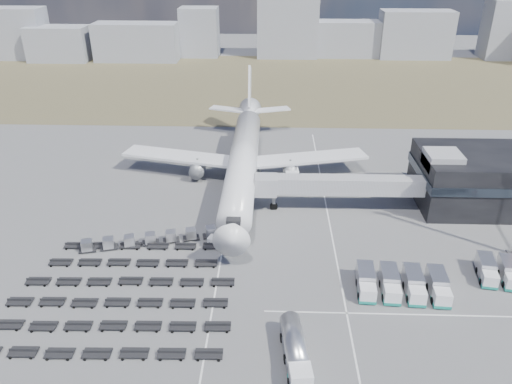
{
  "coord_description": "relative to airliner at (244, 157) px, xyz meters",
  "views": [
    {
      "loc": [
        5.69,
        -60.27,
        44.5
      ],
      "look_at": [
        2.96,
        19.34,
        4.0
      ],
      "focal_mm": 35.0,
      "sensor_mm": 36.0,
      "label": 1
    }
  ],
  "objects": [
    {
      "name": "fuel_tanker",
      "position": [
        8.81,
        -49.1,
        -3.64
      ],
      "size": [
        3.71,
        10.47,
        3.31
      ],
      "rotation": [
        0.0,
        0.0,
        0.11
      ],
      "color": "silver",
      "rests_on": "ground"
    },
    {
      "name": "catering_truck",
      "position": [
        9.76,
        -0.91,
        -3.74
      ],
      "size": [
        3.03,
        6.73,
        3.03
      ],
      "rotation": [
        0.0,
        0.0,
        0.05
      ],
      "color": "silver",
      "rests_on": "ground"
    },
    {
      "name": "terminal",
      "position": [
        47.77,
        -8.41,
        -0.04
      ],
      "size": [
        30.4,
        16.4,
        11.0
      ],
      "color": "black",
      "rests_on": "ground"
    },
    {
      "name": "service_trucks_near",
      "position": [
        24.18,
        -35.7,
        -3.81
      ],
      "size": [
        12.66,
        7.53,
        2.72
      ],
      "rotation": [
        0.0,
        0.0,
        -0.06
      ],
      "color": "silver",
      "rests_on": "ground"
    },
    {
      "name": "lane_markings",
      "position": [
        9.77,
        -29.38,
        -5.29
      ],
      "size": [
        47.12,
        110.0,
        0.01
      ],
      "color": "silver",
      "rests_on": "ground"
    },
    {
      "name": "baggage_dollies",
      "position": [
        -15.07,
        -37.71,
        -4.89
      ],
      "size": [
        31.55,
        25.71,
        0.8
      ],
      "rotation": [
        0.0,
        0.0,
        0.02
      ],
      "color": "black",
      "rests_on": "ground"
    },
    {
      "name": "service_trucks_far",
      "position": [
        40.42,
        -32.3,
        -3.91
      ],
      "size": [
        9.26,
        7.6,
        2.53
      ],
      "rotation": [
        0.0,
        0.0,
        -0.17
      ],
      "color": "silver",
      "rests_on": "ground"
    },
    {
      "name": "airliner",
      "position": [
        0.0,
        0.0,
        0.0
      ],
      "size": [
        51.59,
        64.53,
        17.62
      ],
      "color": "silver",
      "rests_on": "ground"
    },
    {
      "name": "grass_strip",
      "position": [
        0.0,
        77.62,
        -5.29
      ],
      "size": [
        420.0,
        90.0,
        0.01
      ],
      "primitive_type": "cube",
      "color": "brown",
      "rests_on": "ground"
    },
    {
      "name": "skyline",
      "position": [
        7.13,
        118.41,
        3.41
      ],
      "size": [
        314.67,
        24.87,
        23.62
      ],
      "color": "gray",
      "rests_on": "ground"
    },
    {
      "name": "jet_bridge",
      "position": [
        15.9,
        -11.95,
        -0.24
      ],
      "size": [
        30.3,
        3.8,
        7.05
      ],
      "color": "#939399",
      "rests_on": "ground"
    },
    {
      "name": "ground",
      "position": [
        0.0,
        -32.38,
        -5.29
      ],
      "size": [
        420.0,
        420.0,
        0.0
      ],
      "primitive_type": "plane",
      "color": "#565659",
      "rests_on": "ground"
    },
    {
      "name": "uld_row",
      "position": [
        -13.84,
        -24.52,
        -4.25
      ],
      "size": [
        22.16,
        7.16,
        1.74
      ],
      "rotation": [
        0.0,
        0.0,
        0.25
      ],
      "color": "black",
      "rests_on": "ground"
    },
    {
      "name": "pushback_tug",
      "position": [
        -2.97,
        -24.38,
        -4.62
      ],
      "size": [
        3.26,
        2.49,
        1.34
      ],
      "primitive_type": "cube",
      "rotation": [
        0.0,
        0.0,
        -0.34
      ],
      "color": "silver",
      "rests_on": "ground"
    }
  ]
}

